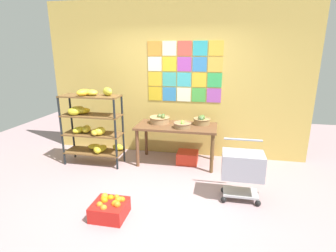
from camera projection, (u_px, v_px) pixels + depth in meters
ground at (154, 194)px, 3.79m from camera, size 9.32×9.32×0.00m
back_wall_with_art at (175, 80)px, 4.98m from camera, size 5.03×0.07×2.95m
banana_shelf_unit at (91, 123)px, 4.67m from camera, size 1.07×0.46×1.41m
display_table at (177, 130)px, 4.71m from camera, size 1.44×0.70×0.73m
fruit_basket_right at (160, 119)px, 4.82m from camera, size 0.38×0.38×0.17m
fruit_basket_centre at (202, 120)px, 4.72m from camera, size 0.31×0.31×0.18m
fruit_basket_left at (182, 125)px, 4.51m from camera, size 0.31×0.31×0.12m
produce_crate_under_table at (187, 157)px, 4.84m from camera, size 0.38×0.34×0.22m
orange_crate_foreground at (110, 208)px, 3.25m from camera, size 0.42×0.39×0.25m
shopping_cart at (242, 167)px, 3.54m from camera, size 0.55×0.41×0.83m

